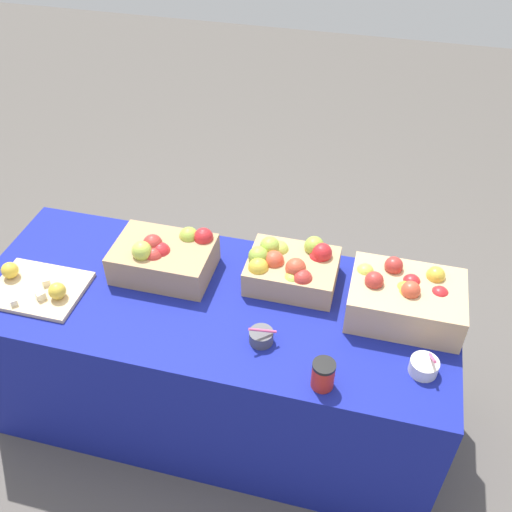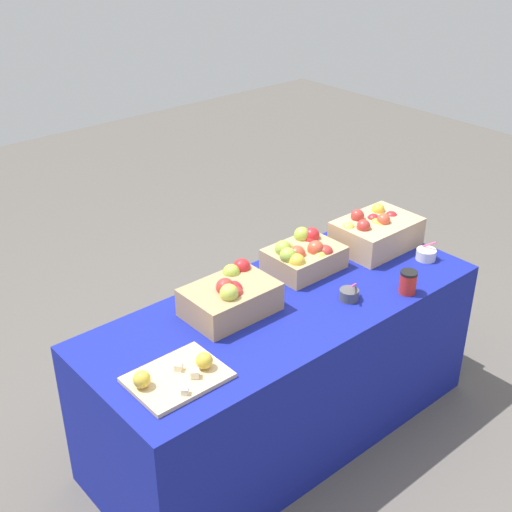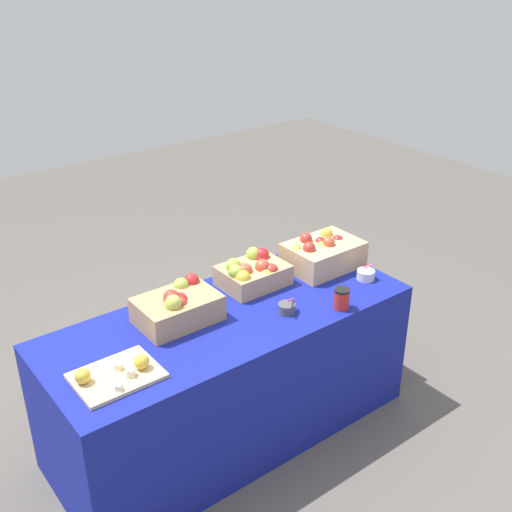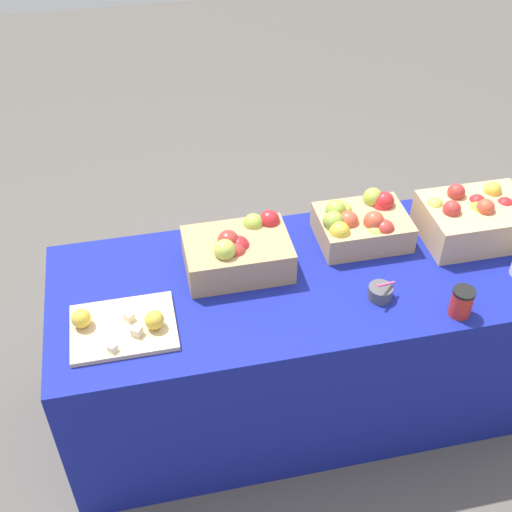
% 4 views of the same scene
% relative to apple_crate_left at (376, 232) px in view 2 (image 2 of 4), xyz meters
% --- Properties ---
extents(ground_plane, '(10.00, 10.00, 0.00)m').
position_rel_apple_crate_left_xyz_m(ground_plane, '(-0.73, -0.10, -0.82)').
color(ground_plane, '#56514C').
extents(table, '(1.90, 0.76, 0.74)m').
position_rel_apple_crate_left_xyz_m(table, '(-0.73, -0.10, -0.45)').
color(table, navy).
rests_on(table, ground_plane).
extents(apple_crate_left, '(0.42, 0.30, 0.20)m').
position_rel_apple_crate_left_xyz_m(apple_crate_left, '(0.00, 0.00, 0.00)').
color(apple_crate_left, tan).
rests_on(apple_crate_left, table).
extents(apple_crate_middle, '(0.35, 0.26, 0.17)m').
position_rel_apple_crate_left_xyz_m(apple_crate_middle, '(-0.45, 0.07, -0.01)').
color(apple_crate_middle, tan).
rests_on(apple_crate_middle, table).
extents(apple_crate_right, '(0.39, 0.27, 0.19)m').
position_rel_apple_crate_left_xyz_m(apple_crate_right, '(-0.96, 0.00, -0.01)').
color(apple_crate_right, tan).
rests_on(apple_crate_right, table).
extents(cutting_board_front, '(0.36, 0.27, 0.09)m').
position_rel_apple_crate_left_xyz_m(cutting_board_front, '(-1.41, -0.23, -0.06)').
color(cutting_board_front, '#D1B284').
rests_on(cutting_board_front, table).
extents(sample_bowl_near, '(0.10, 0.10, 0.10)m').
position_rel_apple_crate_left_xyz_m(sample_bowl_near, '(0.09, -0.26, -0.06)').
color(sample_bowl_near, silver).
rests_on(sample_bowl_near, table).
extents(sample_bowl_mid, '(0.10, 0.09, 0.10)m').
position_rel_apple_crate_left_xyz_m(sample_bowl_mid, '(-0.49, -0.26, -0.06)').
color(sample_bowl_mid, '#4C4C51').
rests_on(sample_bowl_mid, table).
extents(coffee_cup, '(0.08, 0.08, 0.11)m').
position_rel_apple_crate_left_xyz_m(coffee_cup, '(-0.24, -0.40, -0.03)').
color(coffee_cup, red).
rests_on(coffee_cup, table).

